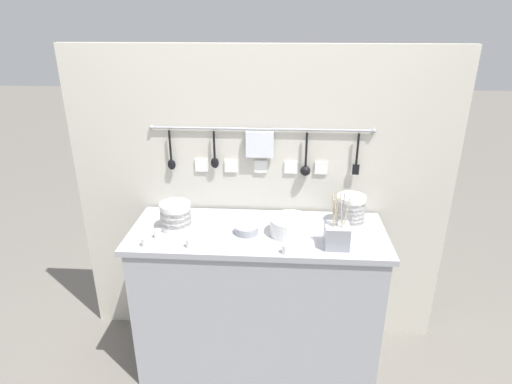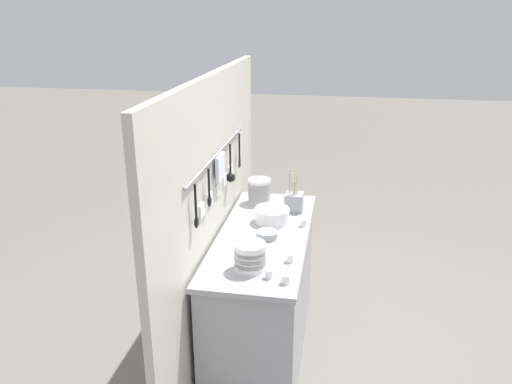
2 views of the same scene
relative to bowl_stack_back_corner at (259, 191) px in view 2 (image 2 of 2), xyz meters
The scene contains 12 objects.
ground_plane 1.05m from the bowl_stack_back_corner, 167.46° to the right, with size 20.00×20.00×0.00m, color #666059.
counter 0.70m from the bowl_stack_back_corner, 167.46° to the right, with size 1.32×0.51×0.84m.
back_wall 0.52m from the bowl_stack_back_corner, 159.16° to the left, with size 2.12×0.09×1.74m.
bowl_stack_back_corner is the anchor object (origin of this frame).
bowl_stack_wide_centre 0.91m from the bowl_stack_back_corner, behind, with size 0.16×0.16×0.14m.
plate_stack 0.34m from the bowl_stack_back_corner, 157.19° to the right, with size 0.21×0.21×0.09m.
steel_mixing_bowl 0.56m from the bowl_stack_back_corner, 165.79° to the right, with size 0.12×0.12×0.04m.
cutlery_caddy 0.26m from the bowl_stack_back_corner, 111.69° to the right, with size 0.12×0.12×0.27m.
cup_edge_far 1.05m from the bowl_stack_back_corner, 163.57° to the right, with size 0.04×0.04×0.04m.
cup_centre 0.47m from the bowl_stack_back_corner, 136.17° to the right, with size 0.04×0.04×0.04m.
cup_back_left 0.85m from the bowl_stack_back_corner, 159.67° to the right, with size 0.04×0.04×0.04m.
cup_by_caddy 1.00m from the bowl_stack_back_corner, 167.66° to the right, with size 0.04×0.04×0.04m.
Camera 2 is at (-2.58, -0.41, 2.06)m, focal length 35.00 mm.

